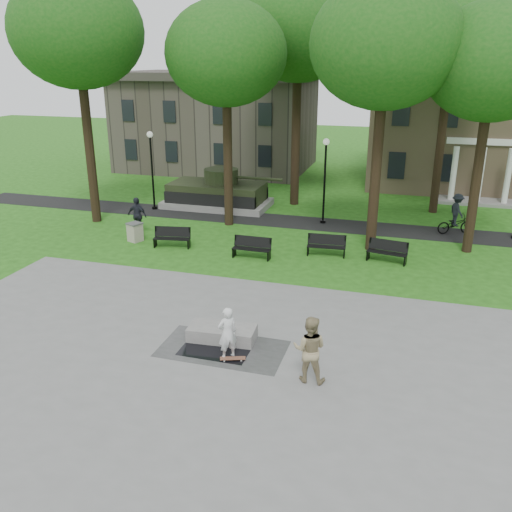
{
  "coord_description": "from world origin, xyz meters",
  "views": [
    {
      "loc": [
        5.27,
        -17.03,
        8.75
      ],
      "look_at": [
        -0.47,
        2.28,
        1.4
      ],
      "focal_mm": 38.0,
      "sensor_mm": 36.0,
      "label": 1
    }
  ],
  "objects_px": {
    "friend_watching": "(310,349)",
    "trash_bin": "(135,232)",
    "skateboarder": "(227,333)",
    "cyclist": "(456,217)",
    "park_bench_0": "(172,237)",
    "concrete_block": "(222,333)"
  },
  "relations": [
    {
      "from": "friend_watching",
      "to": "trash_bin",
      "type": "distance_m",
      "value": 14.88
    },
    {
      "from": "skateboarder",
      "to": "friend_watching",
      "type": "distance_m",
      "value": 2.7
    },
    {
      "from": "cyclist",
      "to": "park_bench_0",
      "type": "bearing_deg",
      "value": 90.71
    },
    {
      "from": "cyclist",
      "to": "trash_bin",
      "type": "xyz_separation_m",
      "value": [
        -15.65,
        -5.99,
        -0.39
      ]
    },
    {
      "from": "trash_bin",
      "to": "park_bench_0",
      "type": "bearing_deg",
      "value": -7.45
    },
    {
      "from": "concrete_block",
      "to": "trash_bin",
      "type": "xyz_separation_m",
      "value": [
        -7.77,
        8.47,
        0.24
      ]
    },
    {
      "from": "concrete_block",
      "to": "park_bench_0",
      "type": "distance_m",
      "value": 9.89
    },
    {
      "from": "skateboarder",
      "to": "cyclist",
      "type": "relative_size",
      "value": 0.79
    },
    {
      "from": "cyclist",
      "to": "park_bench_0",
      "type": "xyz_separation_m",
      "value": [
        -13.44,
        -6.28,
        -0.36
      ]
    },
    {
      "from": "cyclist",
      "to": "concrete_block",
      "type": "bearing_deg",
      "value": 127.07
    },
    {
      "from": "friend_watching",
      "to": "concrete_block",
      "type": "bearing_deg",
      "value": -27.83
    },
    {
      "from": "friend_watching",
      "to": "park_bench_0",
      "type": "xyz_separation_m",
      "value": [
        -8.77,
        9.74,
        -0.5
      ]
    },
    {
      "from": "skateboarder",
      "to": "trash_bin",
      "type": "distance_m",
      "value": 12.66
    },
    {
      "from": "park_bench_0",
      "to": "concrete_block",
      "type": "bearing_deg",
      "value": -65.89
    },
    {
      "from": "park_bench_0",
      "to": "cyclist",
      "type": "bearing_deg",
      "value": 14.98
    },
    {
      "from": "concrete_block",
      "to": "skateboarder",
      "type": "height_order",
      "value": "skateboarder"
    },
    {
      "from": "skateboarder",
      "to": "trash_bin",
      "type": "relative_size",
      "value": 1.77
    },
    {
      "from": "concrete_block",
      "to": "friend_watching",
      "type": "relative_size",
      "value": 1.1
    },
    {
      "from": "trash_bin",
      "to": "skateboarder",
      "type": "bearing_deg",
      "value": -48.81
    },
    {
      "from": "concrete_block",
      "to": "friend_watching",
      "type": "height_order",
      "value": "friend_watching"
    },
    {
      "from": "concrete_block",
      "to": "park_bench_0",
      "type": "height_order",
      "value": "park_bench_0"
    },
    {
      "from": "friend_watching",
      "to": "park_bench_0",
      "type": "height_order",
      "value": "friend_watching"
    }
  ]
}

